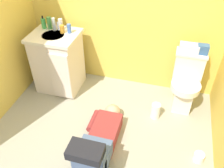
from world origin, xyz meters
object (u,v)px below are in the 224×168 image
at_px(faucet, 58,26).
at_px(bottle_amber, 62,29).
at_px(vanity_cabinet, 58,61).
at_px(toilet_paper_roll, 199,157).
at_px(soap_dispenser, 44,23).
at_px(person_plumber, 99,140).
at_px(toilet, 186,82).
at_px(toiletry_bag, 203,49).
at_px(bottle_green, 49,23).
at_px(bottle_white, 61,24).
at_px(paper_towel_roll, 155,111).
at_px(bottle_blue, 69,29).
at_px(bottle_clear, 54,24).
at_px(tissue_box, 189,48).

bearing_deg(faucet, bottle_amber, -39.49).
relative_size(vanity_cabinet, toilet_paper_roll, 7.45).
xyz_separation_m(soap_dispenser, bottle_amber, (0.28, -0.06, -0.02)).
relative_size(faucet, person_plumber, 0.09).
xyz_separation_m(toilet, toiletry_bag, (0.11, 0.09, 0.44)).
relative_size(toiletry_bag, bottle_green, 0.80).
bearing_deg(toilet_paper_roll, person_plumber, -170.98).
xyz_separation_m(bottle_white, paper_towel_roll, (1.34, -0.40, -0.79)).
xyz_separation_m(soap_dispenser, toilet_paper_roll, (2.09, -0.88, -0.84)).
bearing_deg(bottle_green, toilet_paper_roll, -23.89).
bearing_deg(soap_dispenser, bottle_white, 4.77).
distance_m(bottle_white, bottle_blue, 0.15).
relative_size(bottle_clear, paper_towel_roll, 0.80).
relative_size(toilet, person_plumber, 0.70).
bearing_deg(tissue_box, bottle_blue, -177.58).
bearing_deg(toilet, soap_dispenser, 178.04).
bearing_deg(bottle_white, paper_towel_roll, -16.73).
distance_m(toilet, toilet_paper_roll, 0.91).
xyz_separation_m(bottle_blue, paper_towel_roll, (1.20, -0.35, -0.78)).
height_order(toilet, bottle_white, bottle_white).
xyz_separation_m(faucet, toiletry_bag, (1.79, 0.01, -0.06)).
height_order(tissue_box, toiletry_bag, toiletry_bag).
bearing_deg(vanity_cabinet, bottle_amber, 37.85).
height_order(tissue_box, bottle_clear, bottle_clear).
bearing_deg(faucet, bottle_blue, -17.26).
distance_m(faucet, bottle_blue, 0.19).
bearing_deg(tissue_box, bottle_clear, -178.50).
height_order(toilet, faucet, faucet).
xyz_separation_m(vanity_cabinet, bottle_clear, (-0.04, 0.11, 0.48)).
relative_size(toilet, soap_dispenser, 4.52).
bearing_deg(toilet_paper_roll, paper_towel_roll, 136.27).
distance_m(toiletry_bag, bottle_blue, 1.61).
xyz_separation_m(toilet, toilet_paper_roll, (0.22, -0.82, -0.32)).
xyz_separation_m(toilet, bottle_blue, (-1.50, 0.03, 0.51)).
height_order(bottle_amber, toilet_paper_roll, bottle_amber).
xyz_separation_m(person_plumber, bottle_blue, (-0.69, 1.01, 0.70)).
relative_size(bottle_clear, bottle_amber, 1.62).
bearing_deg(soap_dispenser, toiletry_bag, 0.76).
xyz_separation_m(bottle_clear, bottle_amber, (0.13, -0.04, -0.03)).
bearing_deg(toiletry_bag, vanity_cabinet, -175.12).
distance_m(tissue_box, bottle_green, 1.75).
bearing_deg(soap_dispenser, vanity_cabinet, -33.10).
height_order(bottle_green, paper_towel_roll, bottle_green).
xyz_separation_m(tissue_box, soap_dispenser, (-1.83, -0.03, 0.09)).
bearing_deg(bottle_amber, bottle_clear, 163.22).
bearing_deg(faucet, toilet, -2.87).
relative_size(tissue_box, paper_towel_roll, 1.06).
distance_m(bottle_green, bottle_clear, 0.08).
relative_size(toilet, bottle_amber, 7.40).
height_order(soap_dispenser, bottle_clear, soap_dispenser).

